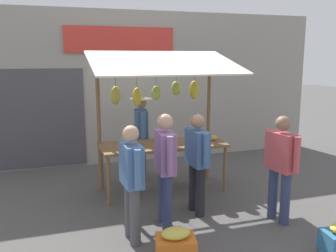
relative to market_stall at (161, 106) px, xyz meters
name	(u,v)px	position (x,y,z in m)	size (l,w,h in m)	color
ground_plane	(163,191)	(-0.01, 0.05, -1.54)	(40.00, 40.00, 0.00)	#514F4C
street_backdrop	(132,88)	(0.04, -2.15, 0.15)	(9.00, 0.30, 3.40)	#9E998E
market_stall	(161,106)	(0.00, 0.00, 0.00)	(2.50, 1.46, 2.50)	brown
vendor_with_sunhat	(141,131)	(0.19, -0.70, -0.57)	(0.43, 0.70, 1.64)	#4C4C51
shopper_with_shopping_bag	(132,176)	(0.92, 1.68, -0.66)	(0.24, 0.67, 1.55)	#4C4C51
shopper_with_ponytail	(197,158)	(-0.22, 1.13, -0.65)	(0.24, 0.67, 1.56)	#232328
shopper_in_striped_shirt	(165,162)	(0.38, 1.40, -0.60)	(0.26, 0.70, 1.63)	navy
shopper_in_grey_tee	(281,162)	(-1.26, 1.77, -0.64)	(0.28, 0.68, 1.58)	navy
produce_crate_near	(176,247)	(0.56, 2.37, -1.34)	(0.51, 0.43, 0.44)	#D1661E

